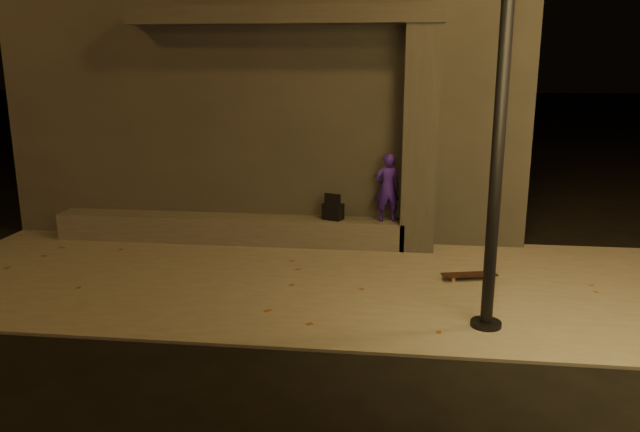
# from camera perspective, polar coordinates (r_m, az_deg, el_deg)

# --- Properties ---
(ground) EXTENTS (120.00, 120.00, 0.00)m
(ground) POSITION_cam_1_polar(r_m,az_deg,el_deg) (7.19, -4.47, -11.38)
(ground) COLOR black
(ground) RESTS_ON ground
(sidewalk) EXTENTS (11.00, 4.40, 0.04)m
(sidewalk) POSITION_cam_1_polar(r_m,az_deg,el_deg) (9.00, -1.93, -5.87)
(sidewalk) COLOR slate
(sidewalk) RESTS_ON ground
(building) EXTENTS (9.00, 5.10, 5.22)m
(building) POSITION_cam_1_polar(r_m,az_deg,el_deg) (13.07, -3.30, 11.89)
(building) COLOR #3A3835
(building) RESTS_ON ground
(ledge) EXTENTS (6.00, 0.55, 0.45)m
(ledge) POSITION_cam_1_polar(r_m,az_deg,el_deg) (10.87, -8.32, -1.16)
(ledge) COLOR #4F4C48
(ledge) RESTS_ON sidewalk
(column) EXTENTS (0.55, 0.55, 3.60)m
(column) POSITION_cam_1_polar(r_m,az_deg,el_deg) (10.19, 9.12, 6.84)
(column) COLOR #3A3835
(column) RESTS_ON sidewalk
(canopy) EXTENTS (5.00, 0.70, 0.28)m
(canopy) POSITION_cam_1_polar(r_m,az_deg,el_deg) (10.35, -3.34, 17.86)
(canopy) COLOR #3A3835
(canopy) RESTS_ON column
(skateboarder) EXTENTS (0.48, 0.39, 1.13)m
(skateboarder) POSITION_cam_1_polar(r_m,az_deg,el_deg) (10.31, 6.17, 2.59)
(skateboarder) COLOR #35189F
(skateboarder) RESTS_ON ledge
(backpack) EXTENTS (0.38, 0.32, 0.46)m
(backpack) POSITION_cam_1_polar(r_m,az_deg,el_deg) (10.45, 1.19, 0.53)
(backpack) COLOR black
(backpack) RESTS_ON ledge
(skateboard) EXTENTS (0.81, 0.39, 0.09)m
(skateboard) POSITION_cam_1_polar(r_m,az_deg,el_deg) (9.18, 13.50, -5.26)
(skateboard) COLOR black
(skateboard) RESTS_ON sidewalk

